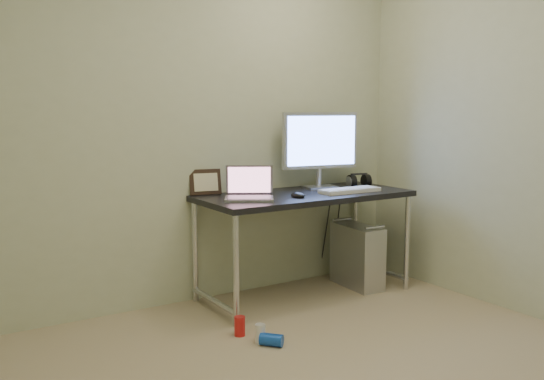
{
  "coord_description": "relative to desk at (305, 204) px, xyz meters",
  "views": [
    {
      "loc": [
        -1.73,
        -2.06,
        1.36
      ],
      "look_at": [
        0.26,
        1.06,
        0.85
      ],
      "focal_mm": 40.0,
      "sensor_mm": 36.0,
      "label": 1
    }
  ],
  "objects": [
    {
      "name": "wall_back",
      "position": [
        -0.76,
        0.34,
        0.58
      ],
      "size": [
        3.5,
        0.02,
        2.5
      ],
      "primitive_type": "cube",
      "color": "beige",
      "rests_on": "ground"
    },
    {
      "name": "desk",
      "position": [
        0.0,
        0.0,
        0.0
      ],
      "size": [
        1.53,
        0.67,
        0.75
      ],
      "color": "black",
      "rests_on": "ground"
    },
    {
      "name": "tower_computer",
      "position": [
        0.47,
        -0.04,
        -0.43
      ],
      "size": [
        0.23,
        0.46,
        0.5
      ],
      "rotation": [
        0.0,
        0.0,
        -0.07
      ],
      "color": "#B1B2B6",
      "rests_on": "ground"
    },
    {
      "name": "cable_a",
      "position": [
        0.42,
        0.29,
        -0.27
      ],
      "size": [
        0.01,
        0.16,
        0.69
      ],
      "primitive_type": "cylinder",
      "rotation": [
        0.21,
        0.0,
        0.0
      ],
      "color": "black",
      "rests_on": "ground"
    },
    {
      "name": "cable_b",
      "position": [
        0.51,
        0.27,
        -0.29
      ],
      "size": [
        0.02,
        0.11,
        0.71
      ],
      "primitive_type": "cylinder",
      "rotation": [
        0.14,
        0.0,
        0.09
      ],
      "color": "black",
      "rests_on": "ground"
    },
    {
      "name": "can_red",
      "position": [
        -0.79,
        -0.44,
        -0.61
      ],
      "size": [
        0.08,
        0.08,
        0.12
      ],
      "primitive_type": "cylinder",
      "rotation": [
        0.0,
        0.0,
        0.35
      ],
      "color": "red",
      "rests_on": "ground"
    },
    {
      "name": "can_white",
      "position": [
        -0.74,
        -0.6,
        -0.61
      ],
      "size": [
        0.06,
        0.06,
        0.11
      ],
      "primitive_type": "cylinder",
      "rotation": [
        0.0,
        0.0,
        -0.01
      ],
      "color": "silver",
      "rests_on": "ground"
    },
    {
      "name": "can_blue",
      "position": [
        -0.71,
        -0.67,
        -0.63
      ],
      "size": [
        0.14,
        0.15,
        0.07
      ],
      "primitive_type": "cylinder",
      "rotation": [
        1.57,
        0.0,
        0.71
      ],
      "color": "blue",
      "rests_on": "ground"
    },
    {
      "name": "laptop",
      "position": [
        -0.47,
        -0.02,
        0.13
      ],
      "size": [
        0.41,
        0.39,
        0.22
      ],
      "rotation": [
        0.0,
        0.0,
        -0.54
      ],
      "color": "silver",
      "rests_on": "desk"
    },
    {
      "name": "monitor",
      "position": [
        0.25,
        0.15,
        0.41
      ],
      "size": [
        0.6,
        0.22,
        0.57
      ],
      "rotation": [
        0.0,
        0.0,
        -0.17
      ],
      "color": "silver",
      "rests_on": "desk"
    },
    {
      "name": "keyboard",
      "position": [
        0.3,
        -0.14,
        0.1
      ],
      "size": [
        0.47,
        0.16,
        0.03
      ],
      "primitive_type": "cube",
      "rotation": [
        0.0,
        0.0,
        -0.02
      ],
      "color": "silver",
      "rests_on": "desk"
    },
    {
      "name": "mouse_right",
      "position": [
        0.53,
        -0.15,
        0.1
      ],
      "size": [
        0.08,
        0.12,
        0.04
      ],
      "primitive_type": "ellipsoid",
      "rotation": [
        0.0,
        0.0,
        -0.06
      ],
      "color": "black",
      "rests_on": "desk"
    },
    {
      "name": "mouse_left",
      "position": [
        -0.15,
        -0.13,
        0.1
      ],
      "size": [
        0.08,
        0.12,
        0.04
      ],
      "primitive_type": "ellipsoid",
      "rotation": [
        0.0,
        0.0,
        -0.01
      ],
      "color": "black",
      "rests_on": "desk"
    },
    {
      "name": "headphones",
      "position": [
        0.61,
        0.13,
        0.11
      ],
      "size": [
        0.19,
        0.11,
        0.12
      ],
      "rotation": [
        0.0,
        0.0,
        -0.2
      ],
      "color": "black",
      "rests_on": "desk"
    },
    {
      "name": "picture_frame",
      "position": [
        -0.63,
        0.31,
        0.17
      ],
      "size": [
        0.23,
        0.11,
        0.18
      ],
      "primitive_type": "cube",
      "rotation": [
        -0.21,
        0.0,
        -0.21
      ],
      "color": "black",
      "rests_on": "desk"
    },
    {
      "name": "webcam",
      "position": [
        -0.4,
        0.23,
        0.17
      ],
      "size": [
        0.04,
        0.03,
        0.12
      ],
      "rotation": [
        0.0,
        0.0,
        -0.05
      ],
      "color": "silver",
      "rests_on": "desk"
    }
  ]
}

